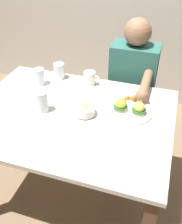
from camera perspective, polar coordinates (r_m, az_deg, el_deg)
name	(u,v)px	position (r m, az deg, el deg)	size (l,w,h in m)	color
ground_plane	(74,191)	(2.07, -3.69, -16.90)	(6.00, 6.00, 0.00)	#7F664C
dining_table	(70,127)	(1.61, -4.56, -3.31)	(1.20, 0.90, 0.74)	silver
eggs_benedict_plate	(130,109)	(1.55, 8.44, 0.75)	(0.27, 0.27, 0.09)	white
fruit_bowl	(85,111)	(1.51, -1.31, 0.32)	(0.12, 0.12, 0.06)	white
coffee_mug	(90,78)	(1.79, -0.26, 7.45)	(0.11, 0.08, 0.09)	white
fork	(51,97)	(1.70, -8.67, 3.32)	(0.07, 0.15, 0.00)	silver
water_glass_near	(40,78)	(1.83, -11.13, 7.36)	(0.07, 0.07, 0.12)	silver
water_glass_far	(59,72)	(1.89, -6.94, 8.68)	(0.08, 0.08, 0.11)	silver
water_glass_extra	(42,103)	(1.55, -10.57, 2.00)	(0.07, 0.07, 0.13)	silver
diner_person	(132,84)	(2.02, 8.96, 6.01)	(0.34, 0.54, 1.14)	#33333D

